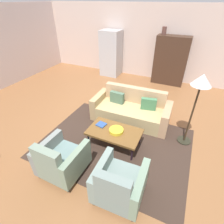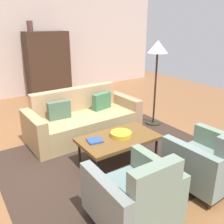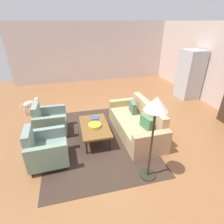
% 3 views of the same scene
% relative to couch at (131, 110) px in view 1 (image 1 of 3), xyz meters
% --- Properties ---
extents(ground_plane, '(11.51, 11.51, 0.00)m').
position_rel_couch_xyz_m(ground_plane, '(-0.40, -0.46, -0.29)').
color(ground_plane, brown).
extents(wall_back, '(9.60, 0.12, 2.80)m').
position_rel_couch_xyz_m(wall_back, '(-0.40, 3.35, 1.11)').
color(wall_back, beige).
rests_on(wall_back, ground).
extents(area_rug, '(3.40, 2.60, 0.01)m').
position_rel_couch_xyz_m(area_rug, '(0.00, -1.14, -0.28)').
color(area_rug, '#392921').
rests_on(area_rug, ground).
extents(couch, '(2.12, 0.96, 0.86)m').
position_rel_couch_xyz_m(couch, '(0.00, 0.00, 0.00)').
color(couch, tan).
rests_on(couch, ground).
extents(coffee_table, '(1.20, 0.70, 0.41)m').
position_rel_couch_xyz_m(coffee_table, '(0.00, -1.19, 0.09)').
color(coffee_table, black).
rests_on(coffee_table, ground).
extents(armchair_left, '(0.81, 0.81, 0.88)m').
position_rel_couch_xyz_m(armchair_left, '(-0.60, -2.35, 0.06)').
color(armchair_left, '#342411').
rests_on(armchair_left, ground).
extents(armchair_right, '(0.83, 0.83, 0.88)m').
position_rel_couch_xyz_m(armchair_right, '(0.61, -2.35, 0.06)').
color(armchair_right, '#3C2C15').
rests_on(armchair_right, ground).
extents(fruit_bowl, '(0.32, 0.32, 0.07)m').
position_rel_couch_xyz_m(fruit_bowl, '(0.05, -1.19, 0.16)').
color(fruit_bowl, gold).
rests_on(fruit_bowl, coffee_table).
extents(book_stack, '(0.24, 0.23, 0.03)m').
position_rel_couch_xyz_m(book_stack, '(-0.37, -1.11, 0.14)').
color(book_stack, '#2D4F90').
rests_on(book_stack, coffee_table).
extents(cabinet, '(1.20, 0.51, 1.80)m').
position_rel_couch_xyz_m(cabinet, '(0.47, 3.00, 0.61)').
color(cabinet, '#3D281C').
rests_on(cabinet, ground).
extents(vase_tall, '(0.16, 0.16, 0.27)m').
position_rel_couch_xyz_m(vase_tall, '(0.07, 3.00, 1.65)').
color(vase_tall, brown).
rests_on(vase_tall, cabinet).
extents(refrigerator, '(0.80, 0.73, 1.85)m').
position_rel_couch_xyz_m(refrigerator, '(-1.99, 2.90, 0.64)').
color(refrigerator, '#B7BABF').
rests_on(refrigerator, ground).
extents(floor_lamp, '(0.40, 0.40, 1.72)m').
position_rel_couch_xyz_m(floor_lamp, '(1.50, -0.36, 1.16)').
color(floor_lamp, '#28281B').
rests_on(floor_lamp, ground).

